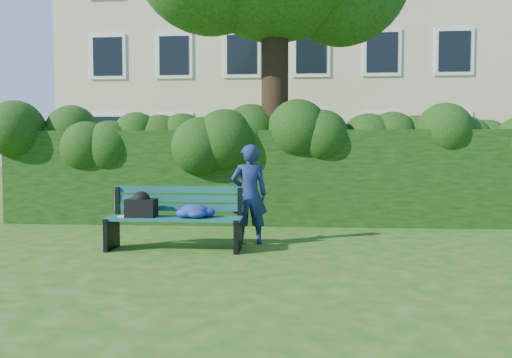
{
  "coord_description": "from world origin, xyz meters",
  "views": [
    {
      "loc": [
        0.61,
        -7.5,
        1.38
      ],
      "look_at": [
        0.0,
        0.6,
        0.95
      ],
      "focal_mm": 35.0,
      "sensor_mm": 36.0,
      "label": 1
    }
  ],
  "objects": [
    {
      "name": "park_bench",
      "position": [
        -1.09,
        -0.58,
        0.5
      ],
      "size": [
        1.92,
        0.57,
        0.89
      ],
      "rotation": [
        0.0,
        0.0,
        -0.01
      ],
      "color": "#0F4E3E",
      "rests_on": "ground"
    },
    {
      "name": "apartment_building",
      "position": [
        -0.0,
        13.99,
        6.0
      ],
      "size": [
        16.0,
        8.08,
        12.0
      ],
      "color": "beige",
      "rests_on": "ground"
    },
    {
      "name": "ground",
      "position": [
        0.0,
        0.0,
        0.0
      ],
      "size": [
        80.0,
        80.0,
        0.0
      ],
      "primitive_type": "plane",
      "color": "#244D11",
      "rests_on": "ground"
    },
    {
      "name": "hedge",
      "position": [
        0.0,
        2.2,
        0.9
      ],
      "size": [
        10.0,
        1.0,
        1.8
      ],
      "color": "black",
      "rests_on": "ground"
    },
    {
      "name": "man_reading",
      "position": [
        -0.05,
        -0.05,
        0.75
      ],
      "size": [
        0.61,
        0.46,
        1.5
      ],
      "primitive_type": "imported",
      "rotation": [
        0.0,
        0.0,
        3.34
      ],
      "color": "navy",
      "rests_on": "ground"
    }
  ]
}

